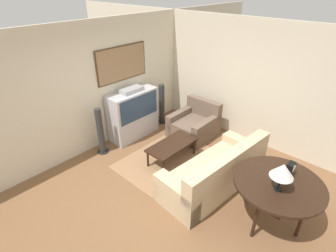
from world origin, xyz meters
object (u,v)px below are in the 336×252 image
(tv, at_px, (133,114))
(couch, at_px, (216,173))
(coffee_table, at_px, (172,146))
(speaker_tower_left, at_px, (101,132))
(console_table, at_px, (278,186))
(armchair, at_px, (194,125))
(mantel_clock, at_px, (290,170))
(table_lamp, at_px, (283,171))
(speaker_tower_right, at_px, (162,105))

(tv, xyz_separation_m, couch, (-0.19, -2.45, -0.28))
(coffee_table, bearing_deg, speaker_tower_left, 121.27)
(couch, bearing_deg, console_table, 90.59)
(armchair, height_order, coffee_table, armchair)
(console_table, bearing_deg, mantel_clock, -10.40)
(armchair, height_order, speaker_tower_left, speaker_tower_left)
(tv, relative_size, couch, 0.56)
(tv, bearing_deg, table_lamp, -96.87)
(console_table, xyz_separation_m, speaker_tower_right, (1.21, 3.51, -0.23))
(coffee_table, bearing_deg, table_lamp, -97.45)
(coffee_table, xyz_separation_m, table_lamp, (-0.29, -2.23, 0.76))
(armchair, relative_size, table_lamp, 2.27)
(tv, bearing_deg, speaker_tower_left, -178.59)
(tv, relative_size, coffee_table, 1.14)
(tv, distance_m, speaker_tower_left, 0.94)
(console_table, bearing_deg, couch, 85.82)
(coffee_table, height_order, speaker_tower_right, speaker_tower_right)
(table_lamp, bearing_deg, couch, 77.97)
(tv, relative_size, speaker_tower_right, 1.17)
(couch, distance_m, coffee_table, 1.11)
(table_lamp, height_order, speaker_tower_left, table_lamp)
(tv, height_order, armchair, tv)
(couch, relative_size, console_table, 1.68)
(coffee_table, height_order, console_table, console_table)
(tv, xyz_separation_m, console_table, (-0.27, -3.54, 0.15))
(tv, relative_size, speaker_tower_left, 1.17)
(console_table, distance_m, mantel_clock, 0.29)
(console_table, relative_size, speaker_tower_right, 1.23)
(couch, relative_size, armchair, 2.18)
(table_lamp, bearing_deg, armchair, 60.54)
(table_lamp, bearing_deg, mantel_clock, -0.19)
(speaker_tower_right, bearing_deg, mantel_clock, -105.49)
(coffee_table, distance_m, table_lamp, 2.38)
(table_lamp, bearing_deg, tv, 83.13)
(tv, height_order, speaker_tower_right, tv)
(tv, distance_m, couch, 2.47)
(speaker_tower_left, bearing_deg, armchair, -28.10)
(speaker_tower_right, bearing_deg, table_lamp, -111.11)
(armchair, bearing_deg, couch, -41.18)
(coffee_table, distance_m, speaker_tower_right, 1.71)
(armchair, relative_size, console_table, 0.77)
(console_table, relative_size, speaker_tower_left, 1.23)
(speaker_tower_left, xyz_separation_m, speaker_tower_right, (1.88, 0.00, 0.00))
(couch, distance_m, speaker_tower_left, 2.54)
(coffee_table, distance_m, mantel_clock, 2.30)
(console_table, bearing_deg, coffee_table, 86.59)
(armchair, relative_size, mantel_clock, 4.26)
(speaker_tower_right, bearing_deg, coffee_table, -129.28)
(couch, bearing_deg, speaker_tower_right, -110.25)
(console_table, xyz_separation_m, speaker_tower_left, (-0.67, 3.51, -0.23))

